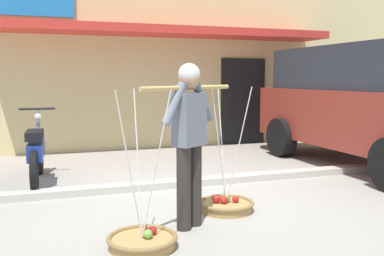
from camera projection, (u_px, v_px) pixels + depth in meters
The scene contains 8 objects.
ground_plane at pixel (190, 200), 5.52m from camera, with size 90.00×90.00×0.00m, color #9E998C.
sidewalk_curb at pixel (174, 184), 6.17m from camera, with size 20.00×0.24×0.10m, color #BAB4A5.
fruit_vendor at pixel (189, 134), 4.41m from camera, with size 1.19×0.81×1.70m.
fruit_basket_left_side at pixel (142, 240), 3.96m from camera, with size 0.65×0.65×1.45m.
fruit_basket_right_side at pixel (226, 204), 5.07m from camera, with size 0.65×0.65×1.45m.
motorcycle_second_in_row at pixel (37, 153), 6.36m from camera, with size 0.54×1.82×1.09m.
parked_truck at pixel (374, 102), 7.46m from camera, with size 2.19×4.82×2.10m.
storefront_building at pixel (138, 57), 11.76m from camera, with size 13.00×6.00×4.20m.
Camera 1 is at (-1.71, -5.10, 1.55)m, focal length 40.54 mm.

